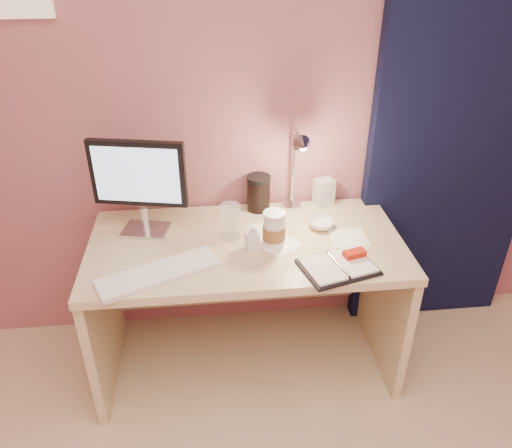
{
  "coord_description": "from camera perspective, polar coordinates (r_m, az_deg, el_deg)",
  "views": [
    {
      "loc": [
        -0.15,
        -0.48,
        1.94
      ],
      "look_at": [
        0.04,
        1.33,
        0.85
      ],
      "focal_mm": 35.0,
      "sensor_mm": 36.0,
      "label": 1
    }
  ],
  "objects": [
    {
      "name": "monitor",
      "position": [
        2.23,
        -13.17,
        5.02
      ],
      "size": [
        0.42,
        0.19,
        0.45
      ],
      "rotation": [
        0.0,
        0.0,
        -0.21
      ],
      "color": "silver",
      "rests_on": "desk"
    },
    {
      "name": "keyboard",
      "position": [
        2.05,
        -11.03,
        -5.54
      ],
      "size": [
        0.51,
        0.34,
        0.02
      ],
      "primitive_type": "cube",
      "rotation": [
        0.0,
        0.0,
        0.42
      ],
      "color": "white",
      "rests_on": "desk"
    },
    {
      "name": "clear_cup",
      "position": [
        2.22,
        -2.95,
        0.29
      ],
      "size": [
        0.09,
        0.09,
        0.16
      ],
      "primitive_type": "cylinder",
      "color": "white",
      "rests_on": "desk"
    },
    {
      "name": "desk",
      "position": [
        2.41,
        -1.22,
        -5.61
      ],
      "size": [
        1.4,
        0.7,
        0.73
      ],
      "color": "#C6BA8C",
      "rests_on": "ground"
    },
    {
      "name": "paper_a",
      "position": [
        2.31,
        1.1,
        -0.62
      ],
      "size": [
        0.18,
        0.18,
        0.0
      ],
      "primitive_type": "cube",
      "rotation": [
        0.0,
        0.0,
        0.4
      ],
      "color": "white",
      "rests_on": "desk"
    },
    {
      "name": "coffee_cup",
      "position": [
        2.17,
        2.07,
        -0.68
      ],
      "size": [
        0.1,
        0.1,
        0.16
      ],
      "color": "white",
      "rests_on": "desk"
    },
    {
      "name": "dark_jar",
      "position": [
        2.44,
        0.29,
        3.37
      ],
      "size": [
        0.11,
        0.11,
        0.16
      ],
      "primitive_type": "cylinder",
      "color": "black",
      "rests_on": "desk"
    },
    {
      "name": "paper_c",
      "position": [
        2.21,
        2.65,
        -2.28
      ],
      "size": [
        0.23,
        0.23,
        0.0
      ],
      "primitive_type": "cube",
      "rotation": [
        0.0,
        0.0,
        0.66
      ],
      "color": "white",
      "rests_on": "desk"
    },
    {
      "name": "lotion_bottle",
      "position": [
        2.14,
        -0.45,
        -1.55
      ],
      "size": [
        0.06,
        0.06,
        0.12
      ],
      "primitive_type": "imported",
      "rotation": [
        0.0,
        0.0,
        0.18
      ],
      "color": "white",
      "rests_on": "desk"
    },
    {
      "name": "room",
      "position": [
        2.57,
        20.23,
        10.76
      ],
      "size": [
        3.5,
        3.5,
        3.5
      ],
      "color": "#C6B28E",
      "rests_on": "ground"
    },
    {
      "name": "bowl",
      "position": [
        2.34,
        7.41,
        -0.01
      ],
      "size": [
        0.16,
        0.16,
        0.04
      ],
      "primitive_type": "imported",
      "rotation": [
        0.0,
        0.0,
        -0.43
      ],
      "color": "silver",
      "rests_on": "desk"
    },
    {
      "name": "planner",
      "position": [
        2.08,
        9.52,
        -4.69
      ],
      "size": [
        0.34,
        0.29,
        0.05
      ],
      "rotation": [
        0.0,
        0.0,
        0.27
      ],
      "color": "black",
      "rests_on": "desk"
    },
    {
      "name": "product_box",
      "position": [
        2.52,
        7.77,
        3.68
      ],
      "size": [
        0.11,
        0.1,
        0.14
      ],
      "primitive_type": "cube",
      "rotation": [
        0.0,
        0.0,
        0.33
      ],
      "color": "silver",
      "rests_on": "desk"
    },
    {
      "name": "desk_lamp",
      "position": [
        2.29,
        4.67,
        6.63
      ],
      "size": [
        0.1,
        0.27,
        0.44
      ],
      "rotation": [
        0.0,
        0.0,
        0.04
      ],
      "color": "silver",
      "rests_on": "desk"
    },
    {
      "name": "paper_b",
      "position": [
        2.29,
        10.54,
        -1.52
      ],
      "size": [
        0.16,
        0.16,
        0.0
      ],
      "primitive_type": "cube",
      "rotation": [
        0.0,
        0.0,
        0.02
      ],
      "color": "white",
      "rests_on": "desk"
    }
  ]
}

